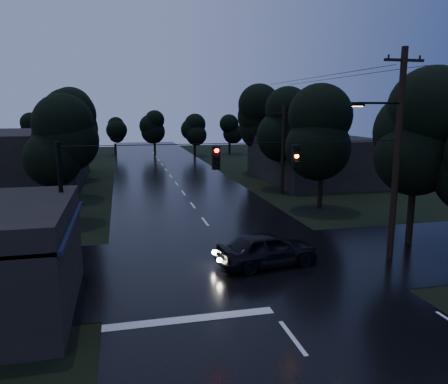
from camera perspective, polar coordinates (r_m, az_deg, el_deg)
name	(u,v)px	position (r m, az deg, el deg)	size (l,w,h in m)	color
main_road	(184,193)	(38.07, -5.31, -0.18)	(12.00, 120.00, 0.02)	black
cross_street	(237,264)	(20.98, 1.66, -9.38)	(60.00, 9.00, 0.02)	black
building_far_right	(314,159)	(45.53, 11.68, 4.26)	(10.00, 14.00, 4.40)	black
building_far_left	(31,157)	(48.09, -23.91, 4.25)	(10.00, 16.00, 5.00)	black
utility_pole_main	(396,152)	(22.02, 21.50, 4.90)	(3.50, 0.30, 10.00)	black
utility_pole_far	(283,149)	(37.64, 7.69, 5.61)	(2.00, 0.30, 7.50)	black
anchor_pole_left	(63,216)	(18.67, -20.31, -3.01)	(0.18, 0.18, 6.00)	black
span_signals	(256,156)	(18.98, 4.16, 4.74)	(15.00, 0.37, 1.12)	black
tree_corner_near	(417,133)	(25.10, 23.93, 7.05)	(4.48, 4.48, 9.44)	black
tree_left_a	(57,141)	(29.35, -20.99, 6.21)	(3.92, 3.92, 8.26)	black
tree_left_b	(62,129)	(37.33, -20.35, 7.67)	(4.20, 4.20, 8.85)	black
tree_left_c	(68,121)	(47.31, -19.67, 8.71)	(4.48, 4.48, 9.44)	black
tree_right_a	(323,132)	(32.30, 12.76, 7.69)	(4.20, 4.20, 8.85)	black
tree_right_b	(289,123)	(39.85, 8.51, 8.92)	(4.48, 4.48, 9.44)	black
tree_right_c	(261,117)	(49.45, 4.85, 9.79)	(4.76, 4.76, 10.03)	black
car	(267,249)	(20.63, 5.68, -7.39)	(1.93, 4.80, 1.63)	black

